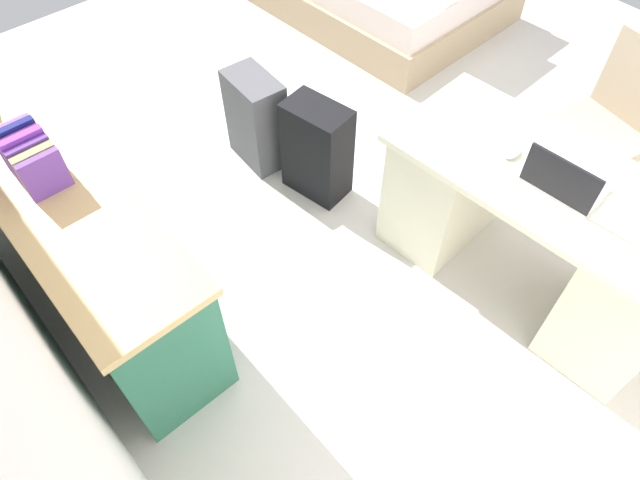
% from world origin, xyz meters
% --- Properties ---
extents(ground_plane, '(5.65, 5.65, 0.00)m').
position_xyz_m(ground_plane, '(0.00, 0.00, 0.00)').
color(ground_plane, beige).
extents(desk, '(1.48, 0.75, 0.74)m').
position_xyz_m(desk, '(-1.21, 0.12, 0.39)').
color(desk, beige).
rests_on(desk, ground_plane).
extents(office_chair, '(0.54, 0.54, 0.94)m').
position_xyz_m(office_chair, '(-1.08, -0.65, 0.42)').
color(office_chair, black).
rests_on(office_chair, ground_plane).
extents(credenza, '(1.80, 0.48, 0.78)m').
position_xyz_m(credenza, '(0.16, 1.76, 0.39)').
color(credenza, '#28664C').
rests_on(credenza, ground_plane).
extents(suitcase_black, '(0.39, 0.28, 0.59)m').
position_xyz_m(suitcase_black, '(-0.04, 0.45, 0.29)').
color(suitcase_black, black).
rests_on(suitcase_black, ground_plane).
extents(suitcase_spare_grey, '(0.38, 0.25, 0.58)m').
position_xyz_m(suitcase_spare_grey, '(0.40, 0.55, 0.29)').
color(suitcase_spare_grey, '#4C4C51').
rests_on(suitcase_spare_grey, ground_plane).
extents(laptop, '(0.32, 0.24, 0.21)m').
position_xyz_m(laptop, '(-1.25, 0.18, 0.79)').
color(laptop, '#B7B7BC').
rests_on(laptop, desk).
extents(computer_mouse, '(0.07, 0.10, 0.03)m').
position_xyz_m(computer_mouse, '(-0.99, 0.15, 0.76)').
color(computer_mouse, white).
rests_on(computer_mouse, desk).
extents(book_row, '(0.27, 0.17, 0.22)m').
position_xyz_m(book_row, '(0.22, 1.76, 0.88)').
color(book_row, '#673CA2').
rests_on(book_row, credenza).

